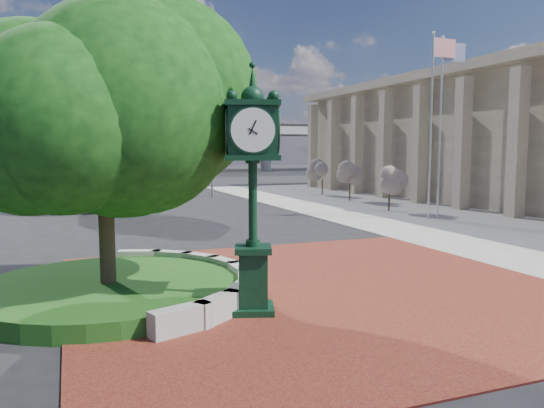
{
  "coord_description": "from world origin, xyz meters",
  "views": [
    {
      "loc": [
        -5.8,
        -12.67,
        3.48
      ],
      "look_at": [
        -0.32,
        1.5,
        1.92
      ],
      "focal_mm": 35.0,
      "sensor_mm": 36.0,
      "label": 1
    }
  ],
  "objects": [
    {
      "name": "ground",
      "position": [
        0.0,
        0.0,
        0.0
      ],
      "size": [
        200.0,
        200.0,
        0.0
      ],
      "primitive_type": "plane",
      "color": "black",
      "rests_on": "ground"
    },
    {
      "name": "plaza",
      "position": [
        0.0,
        -1.0,
        0.02
      ],
      "size": [
        12.0,
        12.0,
        0.04
      ],
      "primitive_type": "cube",
      "color": "maroon",
      "rests_on": "ground"
    },
    {
      "name": "sidewalk",
      "position": [
        16.0,
        10.0,
        0.02
      ],
      "size": [
        20.0,
        50.0,
        0.04
      ],
      "primitive_type": "cube",
      "color": "#9E9B93",
      "rests_on": "ground"
    },
    {
      "name": "planter_wall",
      "position": [
        -2.71,
        -0.0,
        0.27
      ],
      "size": [
        2.96,
        6.77,
        0.54
      ],
      "color": "#9E9B93",
      "rests_on": "ground"
    },
    {
      "name": "grass_bed",
      "position": [
        -5.0,
        0.0,
        0.2
      ],
      "size": [
        6.1,
        6.1,
        0.4
      ],
      "primitive_type": "cylinder",
      "color": "#1B4E16",
      "rests_on": "ground"
    },
    {
      "name": "overpass",
      "position": [
        -0.22,
        70.0,
        6.54
      ],
      "size": [
        90.0,
        12.0,
        7.5
      ],
      "color": "#9E9B93",
      "rests_on": "ground"
    },
    {
      "name": "tree_planter",
      "position": [
        -5.0,
        0.0,
        3.72
      ],
      "size": [
        5.2,
        5.2,
        6.33
      ],
      "color": "#38281C",
      "rests_on": "ground"
    },
    {
      "name": "tree_street",
      "position": [
        -4.0,
        18.0,
        3.24
      ],
      "size": [
        4.4,
        4.4,
        5.45
      ],
      "color": "#38281C",
      "rests_on": "ground"
    },
    {
      "name": "post_clock",
      "position": [
        -2.2,
        -2.26,
        2.84
      ],
      "size": [
        1.31,
        1.31,
        5.17
      ],
      "color": "black",
      "rests_on": "ground"
    },
    {
      "name": "parked_car",
      "position": [
        2.5,
        36.57,
        0.8
      ],
      "size": [
        2.51,
        4.91,
        1.6
      ],
      "primitive_type": "imported",
      "rotation": [
        0.0,
        0.0,
        -0.14
      ],
      "color": "#570C0D",
      "rests_on": "ground"
    },
    {
      "name": "flagpole_a",
      "position": [
        10.86,
        8.88,
        4.69
      ],
      "size": [
        1.44,
        0.16,
        9.16
      ],
      "color": "silver",
      "rests_on": "ground"
    },
    {
      "name": "flagpole_b",
      "position": [
        11.47,
        8.96,
        4.61
      ],
      "size": [
        1.41,
        0.16,
        9.0
      ],
      "color": "silver",
      "rests_on": "ground"
    },
    {
      "name": "street_lamp_near",
      "position": [
        4.26,
        24.97,
        4.8
      ],
      "size": [
        1.77,
        0.76,
        8.19
      ],
      "color": "slate",
      "rests_on": "ground"
    },
    {
      "name": "street_lamp_far",
      "position": [
        -1.89,
        40.5,
        5.88
      ],
      "size": [
        2.25,
        0.32,
        10.04
      ],
      "color": "slate",
      "rests_on": "ground"
    },
    {
      "name": "shrub_near",
      "position": [
        11.08,
        12.69,
        1.59
      ],
      "size": [
        1.2,
        1.2,
        2.2
      ],
      "color": "#38281C",
      "rests_on": "ground"
    },
    {
      "name": "shrub_mid",
      "position": [
        12.03,
        18.83,
        1.59
      ],
      "size": [
        1.2,
        1.2,
        2.2
      ],
      "color": "#38281C",
      "rests_on": "ground"
    },
    {
      "name": "shrub_far",
      "position": [
        12.46,
        23.85,
        1.59
      ],
      "size": [
        1.2,
        1.2,
        2.2
      ],
      "color": "#38281C",
      "rests_on": "ground"
    }
  ]
}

